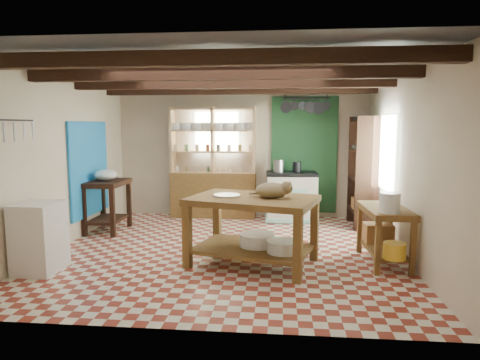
# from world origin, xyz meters

# --- Properties ---
(floor) EXTENTS (5.00, 5.00, 0.02)m
(floor) POSITION_xyz_m (0.00, 0.00, -0.01)
(floor) COLOR maroon
(floor) RESTS_ON ground
(ceiling) EXTENTS (5.00, 5.00, 0.02)m
(ceiling) POSITION_xyz_m (0.00, 0.00, 2.60)
(ceiling) COLOR #4B4C51
(ceiling) RESTS_ON wall_back
(wall_back) EXTENTS (5.00, 0.04, 2.60)m
(wall_back) POSITION_xyz_m (0.00, 2.50, 1.30)
(wall_back) COLOR beige
(wall_back) RESTS_ON floor
(wall_front) EXTENTS (5.00, 0.04, 2.60)m
(wall_front) POSITION_xyz_m (0.00, -2.50, 1.30)
(wall_front) COLOR beige
(wall_front) RESTS_ON floor
(wall_left) EXTENTS (0.04, 5.00, 2.60)m
(wall_left) POSITION_xyz_m (-2.50, 0.00, 1.30)
(wall_left) COLOR beige
(wall_left) RESTS_ON floor
(wall_right) EXTENTS (0.04, 5.00, 2.60)m
(wall_right) POSITION_xyz_m (2.50, 0.00, 1.30)
(wall_right) COLOR beige
(wall_right) RESTS_ON floor
(ceiling_beams) EXTENTS (5.00, 3.80, 0.15)m
(ceiling_beams) POSITION_xyz_m (0.00, 0.00, 2.48)
(ceiling_beams) COLOR black
(ceiling_beams) RESTS_ON ceiling
(blue_wall_patch) EXTENTS (0.04, 1.40, 1.60)m
(blue_wall_patch) POSITION_xyz_m (-2.47, 0.90, 1.10)
(blue_wall_patch) COLOR #1B7CD0
(blue_wall_patch) RESTS_ON wall_left
(green_wall_patch) EXTENTS (1.30, 0.04, 2.30)m
(green_wall_patch) POSITION_xyz_m (1.25, 2.47, 1.25)
(green_wall_patch) COLOR #1B4524
(green_wall_patch) RESTS_ON wall_back
(window_back) EXTENTS (0.90, 0.02, 0.80)m
(window_back) POSITION_xyz_m (-0.50, 2.48, 1.70)
(window_back) COLOR silver
(window_back) RESTS_ON wall_back
(window_right) EXTENTS (0.02, 1.30, 1.20)m
(window_right) POSITION_xyz_m (2.48, 1.00, 1.40)
(window_right) COLOR silver
(window_right) RESTS_ON wall_right
(utensil_rail) EXTENTS (0.06, 0.90, 0.28)m
(utensil_rail) POSITION_xyz_m (-2.44, -1.20, 1.78)
(utensil_rail) COLOR black
(utensil_rail) RESTS_ON wall_left
(pot_rack) EXTENTS (0.86, 0.12, 0.36)m
(pot_rack) POSITION_xyz_m (1.25, 2.05, 2.18)
(pot_rack) COLOR black
(pot_rack) RESTS_ON ceiling
(shelving_unit) EXTENTS (1.70, 0.34, 2.20)m
(shelving_unit) POSITION_xyz_m (-0.55, 2.31, 1.10)
(shelving_unit) COLOR tan
(shelving_unit) RESTS_ON floor
(tall_rack) EXTENTS (0.40, 0.86, 2.00)m
(tall_rack) POSITION_xyz_m (2.28, 1.80, 1.00)
(tall_rack) COLOR black
(tall_rack) RESTS_ON floor
(work_table) EXTENTS (1.83, 1.47, 0.90)m
(work_table) POSITION_xyz_m (0.43, -0.58, 0.45)
(work_table) COLOR brown
(work_table) RESTS_ON floor
(stove) EXTENTS (0.99, 0.69, 0.94)m
(stove) POSITION_xyz_m (1.00, 2.15, 0.47)
(stove) COLOR beige
(stove) RESTS_ON floor
(prep_table) EXTENTS (0.61, 0.88, 0.89)m
(prep_table) POSITION_xyz_m (-2.20, 0.96, 0.45)
(prep_table) COLOR black
(prep_table) RESTS_ON floor
(white_cabinet) EXTENTS (0.50, 0.59, 0.88)m
(white_cabinet) POSITION_xyz_m (-2.22, -1.12, 0.44)
(white_cabinet) COLOR white
(white_cabinet) RESTS_ON floor
(right_counter) EXTENTS (0.58, 1.08, 0.76)m
(right_counter) POSITION_xyz_m (2.18, -0.38, 0.38)
(right_counter) COLOR brown
(right_counter) RESTS_ON floor
(cat) EXTENTS (0.47, 0.38, 0.20)m
(cat) POSITION_xyz_m (0.69, -0.61, 1.00)
(cat) COLOR #947D56
(cat) RESTS_ON work_table
(steel_tray) EXTENTS (0.44, 0.44, 0.02)m
(steel_tray) POSITION_xyz_m (0.08, -0.54, 0.91)
(steel_tray) COLOR #ABAAB2
(steel_tray) RESTS_ON work_table
(basin_large) EXTENTS (0.59, 0.59, 0.17)m
(basin_large) POSITION_xyz_m (0.50, -0.55, 0.32)
(basin_large) COLOR white
(basin_large) RESTS_ON work_table
(basin_small) EXTENTS (0.52, 0.52, 0.15)m
(basin_small) POSITION_xyz_m (0.84, -0.81, 0.31)
(basin_small) COLOR white
(basin_small) RESTS_ON work_table
(kettle_left) EXTENTS (0.21, 0.21, 0.23)m
(kettle_left) POSITION_xyz_m (0.75, 2.14, 1.06)
(kettle_left) COLOR #ABAAB2
(kettle_left) RESTS_ON stove
(kettle_right) EXTENTS (0.17, 0.17, 0.21)m
(kettle_right) POSITION_xyz_m (1.10, 2.15, 1.05)
(kettle_right) COLOR black
(kettle_right) RESTS_ON stove
(enamel_bowl) EXTENTS (0.39, 0.39, 0.19)m
(enamel_bowl) POSITION_xyz_m (-2.20, 0.96, 0.99)
(enamel_bowl) COLOR white
(enamel_bowl) RESTS_ON prep_table
(white_bucket) EXTENTS (0.26, 0.26, 0.25)m
(white_bucket) POSITION_xyz_m (2.15, -0.73, 0.88)
(white_bucket) COLOR white
(white_bucket) RESTS_ON right_counter
(wicker_basket) EXTENTS (0.39, 0.32, 0.27)m
(wicker_basket) POSITION_xyz_m (2.17, -0.08, 0.33)
(wicker_basket) COLOR #AE7C46
(wicker_basket) RESTS_ON right_counter
(yellow_tub) EXTENTS (0.29, 0.29, 0.20)m
(yellow_tub) POSITION_xyz_m (2.20, -0.83, 0.30)
(yellow_tub) COLOR gold
(yellow_tub) RESTS_ON right_counter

